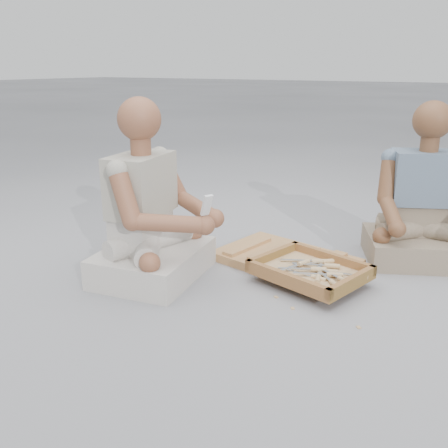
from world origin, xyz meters
The scene contains 28 objects.
ground centered at (0.00, 0.00, 0.00)m, with size 60.00×60.00×0.00m, color gray.
carved_panel centered at (0.07, 0.52, 0.02)m, with size 0.67×0.44×0.04m, color #9F653D.
tool_tray centered at (0.27, 0.35, 0.07)m, with size 0.55×0.48×0.06m.
chisel_0 centered at (0.32, 0.28, 0.07)m, with size 0.22×0.04×0.02m.
chisel_1 centered at (0.25, 0.45, 0.08)m, with size 0.21×0.11×0.02m.
chisel_2 centered at (0.44, 0.29, 0.08)m, with size 0.20×0.13×0.02m.
chisel_3 centered at (0.29, 0.34, 0.08)m, with size 0.20×0.11×0.02m.
chisel_4 centered at (0.33, 0.28, 0.07)m, with size 0.08×0.22×0.02m.
chisel_5 centered at (0.33, 0.42, 0.08)m, with size 0.21×0.10×0.02m.
chisel_6 centered at (0.33, 0.38, 0.07)m, with size 0.22×0.08×0.02m.
chisel_7 centered at (0.37, 0.32, 0.08)m, with size 0.21×0.11×0.02m.
chisel_8 centered at (0.30, 0.47, 0.08)m, with size 0.17×0.17×0.02m.
chisel_9 centered at (0.21, 0.37, 0.08)m, with size 0.09×0.21×0.02m.
chisel_10 centered at (0.47, 0.40, 0.07)m, with size 0.22×0.06×0.02m.
chisel_11 centered at (0.41, 0.26, 0.08)m, with size 0.17×0.16×0.02m.
wood_chip_0 centered at (0.45, 0.48, 0.00)m, with size 0.02×0.01×0.00m, color tan.
wood_chip_1 centered at (0.59, 0.07, 0.00)m, with size 0.02×0.01×0.00m, color tan.
wood_chip_2 centered at (0.08, 0.63, 0.00)m, with size 0.02×0.01×0.00m, color tan.
wood_chip_3 centered at (0.26, 0.38, 0.00)m, with size 0.02×0.01×0.00m, color tan.
wood_chip_4 centered at (0.61, 0.72, 0.00)m, with size 0.02×0.01×0.00m, color tan.
wood_chip_5 centered at (0.20, 0.14, 0.00)m, with size 0.02×0.01×0.00m, color tan.
wood_chip_6 centered at (0.37, 0.65, 0.00)m, with size 0.02×0.01×0.00m, color tan.
wood_chip_7 centered at (0.30, 0.08, 0.00)m, with size 0.02×0.01×0.00m, color tan.
wood_chip_8 centered at (0.01, 0.68, 0.00)m, with size 0.02×0.01×0.00m, color tan.
wood_chip_9 centered at (0.41, 0.43, 0.00)m, with size 0.02×0.01×0.00m, color tan.
craftsman centered at (-0.41, 0.05, 0.29)m, with size 0.60×0.61×0.84m.
companion centered at (0.63, 0.93, 0.27)m, with size 0.65×0.59×0.81m.
mobile_phone centered at (-0.10, 0.04, 0.40)m, with size 0.06×0.05×0.10m.
Camera 1 is at (1.04, -1.67, 0.97)m, focal length 40.00 mm.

